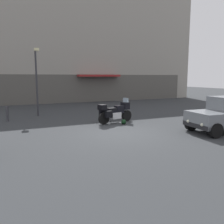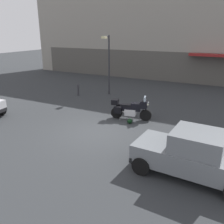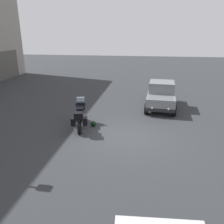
{
  "view_description": "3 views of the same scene",
  "coord_description": "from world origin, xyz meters",
  "px_view_note": "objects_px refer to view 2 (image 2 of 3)",
  "views": [
    {
      "loc": [
        -4.74,
        -9.36,
        2.55
      ],
      "look_at": [
        -0.16,
        0.86,
        0.88
      ],
      "focal_mm": 37.68,
      "sensor_mm": 36.0,
      "label": 1
    },
    {
      "loc": [
        5.56,
        -9.17,
        4.71
      ],
      "look_at": [
        0.54,
        0.62,
        0.95
      ],
      "focal_mm": 38.5,
      "sensor_mm": 36.0,
      "label": 2
    },
    {
      "loc": [
        -9.45,
        -0.78,
        4.46
      ],
      "look_at": [
        0.83,
        0.85,
        0.87
      ],
      "focal_mm": 36.43,
      "sensor_mm": 36.0,
      "label": 3
    }
  ],
  "objects_px": {
    "motorcycle": "(130,109)",
    "streetlamp_curbside": "(108,59)",
    "helmet": "(130,121)",
    "car_hatchback_near": "(193,154)",
    "bollard_curbside": "(78,89)"
  },
  "relations": [
    {
      "from": "motorcycle",
      "to": "streetlamp_curbside",
      "type": "distance_m",
      "value": 5.96
    },
    {
      "from": "helmet",
      "to": "streetlamp_curbside",
      "type": "xyz_separation_m",
      "value": [
        -3.88,
        4.85,
        2.56
      ]
    },
    {
      "from": "helmet",
      "to": "car_hatchback_near",
      "type": "xyz_separation_m",
      "value": [
        3.74,
        -3.49,
        0.67
      ]
    },
    {
      "from": "streetlamp_curbside",
      "to": "bollard_curbside",
      "type": "distance_m",
      "value": 3.19
    },
    {
      "from": "car_hatchback_near",
      "to": "bollard_curbside",
      "type": "height_order",
      "value": "car_hatchback_near"
    },
    {
      "from": "motorcycle",
      "to": "helmet",
      "type": "relative_size",
      "value": 7.98
    },
    {
      "from": "helmet",
      "to": "car_hatchback_near",
      "type": "distance_m",
      "value": 5.16
    },
    {
      "from": "helmet",
      "to": "bollard_curbside",
      "type": "height_order",
      "value": "bollard_curbside"
    },
    {
      "from": "car_hatchback_near",
      "to": "streetlamp_curbside",
      "type": "height_order",
      "value": "streetlamp_curbside"
    },
    {
      "from": "motorcycle",
      "to": "car_hatchback_near",
      "type": "relative_size",
      "value": 0.57
    },
    {
      "from": "helmet",
      "to": "bollard_curbside",
      "type": "distance_m",
      "value": 6.78
    },
    {
      "from": "streetlamp_curbside",
      "to": "bollard_curbside",
      "type": "height_order",
      "value": "streetlamp_curbside"
    },
    {
      "from": "streetlamp_curbside",
      "to": "bollard_curbside",
      "type": "relative_size",
      "value": 4.91
    },
    {
      "from": "bollard_curbside",
      "to": "helmet",
      "type": "bearing_deg",
      "value": -31.63
    },
    {
      "from": "helmet",
      "to": "motorcycle",
      "type": "bearing_deg",
      "value": 111.32
    }
  ]
}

